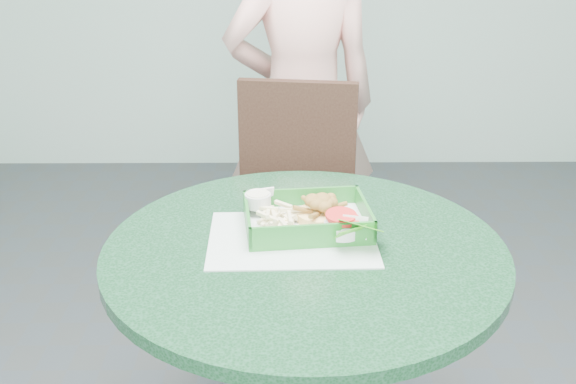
{
  "coord_description": "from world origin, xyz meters",
  "views": [
    {
      "loc": [
        -0.05,
        -1.29,
        1.46
      ],
      "look_at": [
        -0.04,
        0.1,
        0.85
      ],
      "focal_mm": 42.0,
      "sensor_mm": 36.0,
      "label": 1
    }
  ],
  "objects_px": {
    "diner_person": "(302,102)",
    "food_basket": "(307,230)",
    "crab_sandwich": "(321,215)",
    "dining_chair": "(298,207)",
    "sauce_ramekin": "(261,205)",
    "cafe_table": "(304,319)"
  },
  "relations": [
    {
      "from": "diner_person",
      "to": "food_basket",
      "type": "xyz_separation_m",
      "value": [
        -0.02,
        -0.99,
        -0.02
      ]
    },
    {
      "from": "diner_person",
      "to": "crab_sandwich",
      "type": "relative_size",
      "value": 14.39
    },
    {
      "from": "food_basket",
      "to": "crab_sandwich",
      "type": "xyz_separation_m",
      "value": [
        0.03,
        0.01,
        0.03
      ]
    },
    {
      "from": "dining_chair",
      "to": "sauce_ramekin",
      "type": "xyz_separation_m",
      "value": [
        -0.1,
        -0.57,
        0.27
      ]
    },
    {
      "from": "cafe_table",
      "to": "sauce_ramekin",
      "type": "distance_m",
      "value": 0.28
    },
    {
      "from": "dining_chair",
      "to": "diner_person",
      "type": "distance_m",
      "value": 0.44
    },
    {
      "from": "diner_person",
      "to": "sauce_ramekin",
      "type": "xyz_separation_m",
      "value": [
        -0.12,
        -0.92,
        0.01
      ]
    },
    {
      "from": "dining_chair",
      "to": "crab_sandwich",
      "type": "xyz_separation_m",
      "value": [
        0.04,
        -0.62,
        0.27
      ]
    },
    {
      "from": "cafe_table",
      "to": "dining_chair",
      "type": "relative_size",
      "value": 0.94
    },
    {
      "from": "cafe_table",
      "to": "dining_chair",
      "type": "height_order",
      "value": "dining_chair"
    },
    {
      "from": "cafe_table",
      "to": "diner_person",
      "type": "height_order",
      "value": "diner_person"
    },
    {
      "from": "dining_chair",
      "to": "food_basket",
      "type": "relative_size",
      "value": 3.37
    },
    {
      "from": "food_basket",
      "to": "cafe_table",
      "type": "bearing_deg",
      "value": -94.86
    },
    {
      "from": "dining_chair",
      "to": "diner_person",
      "type": "height_order",
      "value": "diner_person"
    },
    {
      "from": "dining_chair",
      "to": "crab_sandwich",
      "type": "distance_m",
      "value": 0.68
    },
    {
      "from": "cafe_table",
      "to": "crab_sandwich",
      "type": "xyz_separation_m",
      "value": [
        0.04,
        0.09,
        0.22
      ]
    },
    {
      "from": "diner_person",
      "to": "dining_chair",
      "type": "bearing_deg",
      "value": 78.18
    },
    {
      "from": "cafe_table",
      "to": "food_basket",
      "type": "relative_size",
      "value": 3.17
    },
    {
      "from": "dining_chair",
      "to": "diner_person",
      "type": "xyz_separation_m",
      "value": [
        0.02,
        0.36,
        0.25
      ]
    },
    {
      "from": "food_basket",
      "to": "dining_chair",
      "type": "bearing_deg",
      "value": 90.53
    },
    {
      "from": "dining_chair",
      "to": "diner_person",
      "type": "bearing_deg",
      "value": 94.66
    },
    {
      "from": "sauce_ramekin",
      "to": "crab_sandwich",
      "type": "bearing_deg",
      "value": -20.87
    }
  ]
}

